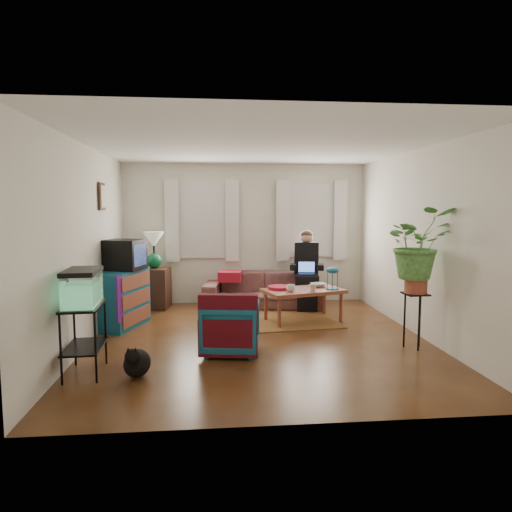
{
  "coord_description": "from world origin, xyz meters",
  "views": [
    {
      "loc": [
        -0.62,
        -6.05,
        1.78
      ],
      "look_at": [
        0.0,
        0.4,
        1.1
      ],
      "focal_mm": 32.0,
      "sensor_mm": 36.0,
      "label": 1
    }
  ],
  "objects": [
    {
      "name": "floor",
      "position": [
        0.0,
        0.0,
        0.0
      ],
      "size": [
        4.5,
        5.0,
        0.01
      ],
      "primitive_type": "cube",
      "color": "#4F2B14",
      "rests_on": "ground"
    },
    {
      "name": "ceiling",
      "position": [
        0.0,
        0.0,
        2.6
      ],
      "size": [
        4.5,
        5.0,
        0.01
      ],
      "primitive_type": "cube",
      "color": "white",
      "rests_on": "wall_back"
    },
    {
      "name": "wall_back",
      "position": [
        0.0,
        2.5,
        1.3
      ],
      "size": [
        4.5,
        0.01,
        2.6
      ],
      "primitive_type": "cube",
      "color": "silver",
      "rests_on": "floor"
    },
    {
      "name": "wall_front",
      "position": [
        0.0,
        -2.5,
        1.3
      ],
      "size": [
        4.5,
        0.01,
        2.6
      ],
      "primitive_type": "cube",
      "color": "silver",
      "rests_on": "floor"
    },
    {
      "name": "wall_left",
      "position": [
        -2.25,
        0.0,
        1.3
      ],
      "size": [
        0.01,
        5.0,
        2.6
      ],
      "primitive_type": "cube",
      "color": "silver",
      "rests_on": "floor"
    },
    {
      "name": "wall_right",
      "position": [
        2.25,
        0.0,
        1.3
      ],
      "size": [
        0.01,
        5.0,
        2.6
      ],
      "primitive_type": "cube",
      "color": "silver",
      "rests_on": "floor"
    },
    {
      "name": "window_left",
      "position": [
        -0.8,
        2.48,
        1.55
      ],
      "size": [
        1.08,
        0.04,
        1.38
      ],
      "primitive_type": "cube",
      "color": "white",
      "rests_on": "wall_back"
    },
    {
      "name": "window_right",
      "position": [
        1.25,
        2.48,
        1.55
      ],
      "size": [
        1.08,
        0.04,
        1.38
      ],
      "primitive_type": "cube",
      "color": "white",
      "rests_on": "wall_back"
    },
    {
      "name": "curtains_left",
      "position": [
        -0.8,
        2.4,
        1.55
      ],
      "size": [
        1.36,
        0.06,
        1.5
      ],
      "primitive_type": "cube",
      "color": "white",
      "rests_on": "wall_back"
    },
    {
      "name": "curtains_right",
      "position": [
        1.25,
        2.4,
        1.55
      ],
      "size": [
        1.36,
        0.06,
        1.5
      ],
      "primitive_type": "cube",
      "color": "white",
      "rests_on": "wall_back"
    },
    {
      "name": "picture_frame",
      "position": [
        -2.21,
        0.85,
        1.95
      ],
      "size": [
        0.04,
        0.32,
        0.4
      ],
      "primitive_type": "cube",
      "color": "#3D2616",
      "rests_on": "wall_left"
    },
    {
      "name": "area_rug",
      "position": [
        0.29,
        1.1,
        0.01
      ],
      "size": [
        2.16,
        1.81,
        0.01
      ],
      "primitive_type": "cube",
      "rotation": [
        0.0,
        0.0,
        0.11
      ],
      "color": "brown",
      "rests_on": "floor"
    },
    {
      "name": "sofa",
      "position": [
        0.3,
        2.05,
        0.42
      ],
      "size": [
        2.23,
        1.15,
        0.83
      ],
      "primitive_type": "imported",
      "rotation": [
        0.0,
        0.0,
        -0.15
      ],
      "color": "brown",
      "rests_on": "floor"
    },
    {
      "name": "seated_person",
      "position": [
        1.06,
        1.93,
        0.63
      ],
      "size": [
        0.63,
        0.73,
        1.27
      ],
      "primitive_type": null,
      "rotation": [
        0.0,
        0.0,
        -0.15
      ],
      "color": "black",
      "rests_on": "sofa"
    },
    {
      "name": "side_table",
      "position": [
        -1.65,
        2.12,
        0.36
      ],
      "size": [
        0.56,
        0.56,
        0.72
      ],
      "primitive_type": "cube",
      "rotation": [
        0.0,
        0.0,
        -0.14
      ],
      "color": "#422E18",
      "rests_on": "floor"
    },
    {
      "name": "table_lamp",
      "position": [
        -1.65,
        2.12,
        1.03
      ],
      "size": [
        0.42,
        0.42,
        0.66
      ],
      "primitive_type": null,
      "rotation": [
        0.0,
        0.0,
        -0.14
      ],
      "color": "white",
      "rests_on": "side_table"
    },
    {
      "name": "dresser",
      "position": [
        -1.99,
        0.86,
        0.43
      ],
      "size": [
        0.75,
        1.05,
        0.86
      ],
      "primitive_type": "cube",
      "rotation": [
        0.0,
        0.0,
        -0.32
      ],
      "color": "#126F70",
      "rests_on": "floor"
    },
    {
      "name": "crt_tv",
      "position": [
        -1.94,
        0.95,
        1.08
      ],
      "size": [
        0.65,
        0.62,
        0.46
      ],
      "primitive_type": "cube",
      "rotation": [
        0.0,
        0.0,
        -0.32
      ],
      "color": "black",
      "rests_on": "dresser"
    },
    {
      "name": "aquarium_stand",
      "position": [
        -2.0,
        -1.12,
        0.38
      ],
      "size": [
        0.42,
        0.69,
        0.75
      ],
      "primitive_type": "cube",
      "rotation": [
        0.0,
        0.0,
        0.06
      ],
      "color": "black",
      "rests_on": "floor"
    },
    {
      "name": "aquarium",
      "position": [
        -2.0,
        -1.12,
        0.95
      ],
      "size": [
        0.37,
        0.63,
        0.4
      ],
      "primitive_type": "cube",
      "rotation": [
        0.0,
        0.0,
        0.06
      ],
      "color": "#7FD899",
      "rests_on": "aquarium_stand"
    },
    {
      "name": "black_cat",
      "position": [
        -1.43,
        -1.28,
        0.18
      ],
      "size": [
        0.31,
        0.45,
        0.37
      ],
      "primitive_type": "ellipsoid",
      "rotation": [
        0.0,
        0.0,
        -0.09
      ],
      "color": "black",
      "rests_on": "floor"
    },
    {
      "name": "armchair",
      "position": [
        -0.41,
        -0.55,
        0.35
      ],
      "size": [
        0.76,
        0.73,
        0.69
      ],
      "primitive_type": "imported",
      "rotation": [
        0.0,
        0.0,
        2.99
      ],
      "color": "#105062",
      "rests_on": "floor"
    },
    {
      "name": "serape_throw",
      "position": [
        -0.45,
        -0.81,
        0.49
      ],
      "size": [
        0.71,
        0.27,
        0.57
      ],
      "primitive_type": "cube",
      "rotation": [
        0.0,
        0.0,
        -0.15
      ],
      "color": "#9E0A0A",
      "rests_on": "armchair"
    },
    {
      "name": "coffee_table",
      "position": [
        0.8,
        0.93,
        0.25
      ],
      "size": [
        1.37,
        1.0,
        0.51
      ],
      "primitive_type": "cube",
      "rotation": [
        0.0,
        0.0,
        0.29
      ],
      "color": "brown",
      "rests_on": "floor"
    },
    {
      "name": "cup_a",
      "position": [
        0.57,
        0.75,
        0.56
      ],
      "size": [
        0.17,
        0.17,
        0.11
      ],
      "primitive_type": "imported",
      "rotation": [
        0.0,
        0.0,
        0.29
      ],
      "color": "white",
      "rests_on": "coffee_table"
    },
    {
      "name": "cup_b",
      "position": [
        0.91,
        0.76,
        0.56
      ],
      "size": [
        0.14,
        0.14,
        0.11
      ],
      "primitive_type": "imported",
      "rotation": [
        0.0,
        0.0,
        0.29
      ],
      "color": "beige",
      "rests_on": "coffee_table"
    },
    {
      "name": "bowl",
      "position": [
        1.09,
        1.14,
        0.54
      ],
      "size": [
        0.3,
        0.3,
        0.06
      ],
      "primitive_type": "imported",
      "rotation": [
        0.0,
        0.0,
        0.29
      ],
      "color": "white",
      "rests_on": "coffee_table"
    },
    {
      "name": "snack_tray",
      "position": [
        0.43,
        1.0,
        0.53
      ],
      "size": [
        0.47,
        0.47,
        0.04
      ],
      "primitive_type": "cylinder",
      "rotation": [
        0.0,
        0.0,
        0.29
      ],
      "color": "#B21414",
      "rests_on": "coffee_table"
    },
    {
      "name": "birdcage",
      "position": [
        1.26,
        0.9,
        0.69
      ],
      "size": [
        0.25,
        0.25,
        0.36
      ],
      "primitive_type": null,
      "rotation": [
        0.0,
        0.0,
        0.29
      ],
      "color": "#115B6B",
      "rests_on": "coffee_table"
    },
    {
      "name": "plant_stand",
      "position": [
        1.93,
        -0.59,
        0.36
      ],
      "size": [
        0.31,
        0.31,
        0.71
      ],
      "primitive_type": "cube",
      "rotation": [
        0.0,
        0.0,
        0.04
      ],
      "color": "black",
      "rests_on": "floor"
    },
    {
      "name": "potted_plant",
      "position": [
        1.93,
        -0.59,
        1.2
      ],
      "size": [
        0.84,
        0.74,
        0.9
      ],
      "primitive_type": "imported",
      "rotation": [
        0.0,
        0.0,
        0.04
      ],
      "color": "#599947",
      "rests_on": "plant_stand"
    }
  ]
}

